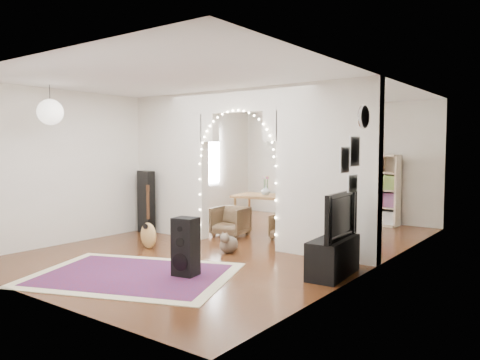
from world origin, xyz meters
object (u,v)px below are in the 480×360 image
Objects in this scene: media_console at (333,257)px; dining_chair_left at (230,221)px; dining_table at (266,199)px; floor_speaker at (186,247)px; acoustic_guitar at (148,225)px; bookcase at (365,189)px; dining_chair_right at (287,227)px.

dining_chair_left is (-2.79, 1.38, 0.03)m from media_console.
dining_chair_left is (-0.34, -0.71, -0.40)m from dining_table.
floor_speaker is 1.25× the size of dining_chair_left.
media_console is 0.76× the size of dining_table.
acoustic_guitar reaches higher than dining_chair_left.
bookcase is (-1.31, 4.39, 0.52)m from media_console.
dining_table is 0.88m from dining_chair_left.
media_console is 1.93× the size of dining_chair_right.
acoustic_guitar is 0.91× the size of media_console.
bookcase is 2.47× the size of dining_chair_left.
dining_chair_right is (1.07, 0.31, -0.05)m from dining_chair_left.
dining_table is (0.78, 2.40, 0.28)m from acoustic_guitar.
floor_speaker is at bearing -83.86° from dining_table.
dining_chair_right is at bearing 7.87° from dining_chair_left.
bookcase is at bearing 54.37° from dining_table.
dining_table is 0.94m from dining_chair_right.
floor_speaker reaches higher than dining_chair_right.
acoustic_guitar is at bearing 141.99° from floor_speaker.
acoustic_guitar is at bearing -179.08° from media_console.
bookcase is (0.24, 5.57, 0.38)m from floor_speaker.
media_console reaches higher than dining_chair_right.
dining_chair_left is at bearing -109.85° from bookcase.
media_console is 3.11m from dining_chair_left.
floor_speaker is at bearing -81.25° from dining_chair_right.
dining_table is at bearing -110.01° from bookcase.
acoustic_guitar is 2.54m from dining_table.
dining_chair_right is at bearing -37.77° from dining_table.
acoustic_guitar is at bearing -112.65° from dining_chair_left.
acoustic_guitar is at bearing -105.82° from bookcase.
dining_table is at bearing 94.90° from floor_speaker.
acoustic_guitar is 0.69× the size of dining_table.
dining_chair_right is (-1.72, 1.69, -0.01)m from media_console.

